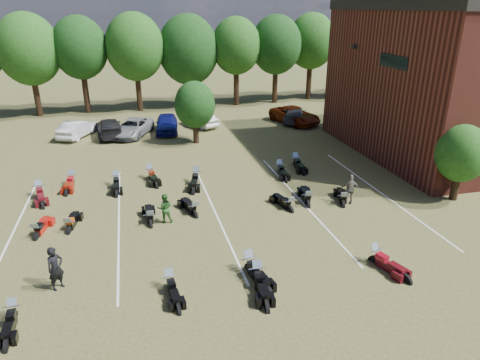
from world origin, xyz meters
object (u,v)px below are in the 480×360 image
object	(u,v)px
car_4	(167,123)
motorcycle_14	(40,196)
motorcycle_3	(249,271)
motorcycle_7	(38,238)
person_black	(56,268)
motorcycle_0	(15,319)
person_grey	(350,189)
person_green	(165,208)

from	to	relation	value
car_4	motorcycle_14	size ratio (longest dim) A/B	1.92
motorcycle_3	motorcycle_7	xyz separation A→B (m)	(-9.04, 5.16, 0.00)
person_black	motorcycle_7	xyz separation A→B (m)	(-1.51, 4.40, -0.90)
motorcycle_7	motorcycle_0	bearing A→B (deg)	103.88
person_grey	motorcycle_7	world-z (taller)	person_grey
car_4	person_black	distance (m)	22.43
person_green	motorcycle_7	bearing A→B (deg)	5.57
car_4	person_green	size ratio (longest dim) A/B	2.94
person_black	motorcycle_14	distance (m)	9.90
person_grey	motorcycle_3	distance (m)	8.76
person_grey	motorcycle_7	xyz separation A→B (m)	(-16.20, 0.20, -0.87)
car_4	person_grey	distance (m)	19.28
person_grey	motorcycle_0	bearing A→B (deg)	46.73
person_black	motorcycle_0	xyz separation A→B (m)	(-1.28, -1.52, -0.90)
car_4	person_black	xyz separation A→B (m)	(-6.26, -21.54, 0.12)
motorcycle_0	person_green	bearing A→B (deg)	43.48
car_4	motorcycle_14	bearing A→B (deg)	-119.24
car_4	motorcycle_3	world-z (taller)	car_4
motorcycle_7	car_4	bearing A→B (deg)	-102.70
motorcycle_3	motorcycle_7	bearing A→B (deg)	139.89
car_4	person_green	xyz separation A→B (m)	(-1.70, -17.00, -0.00)
person_black	person_grey	size ratio (longest dim) A/B	1.03
motorcycle_0	motorcycle_3	world-z (taller)	motorcycle_3
motorcycle_0	motorcycle_3	bearing A→B (deg)	2.36
car_4	person_green	world-z (taller)	car_4
person_green	motorcycle_7	size ratio (longest dim) A/B	0.73
motorcycle_0	motorcycle_14	xyz separation A→B (m)	(-0.93, 11.13, 0.00)
motorcycle_3	motorcycle_7	world-z (taller)	motorcycle_3
car_4	motorcycle_0	world-z (taller)	car_4
person_grey	motorcycle_14	xyz separation A→B (m)	(-16.90, 5.41, -0.87)
car_4	motorcycle_0	bearing A→B (deg)	-101.97
person_grey	motorcycle_0	world-z (taller)	person_grey
person_green	motorcycle_3	world-z (taller)	person_green
person_green	motorcycle_14	bearing A→B (deg)	-32.59
person_black	person_green	xyz separation A→B (m)	(4.56, 4.54, -0.13)
motorcycle_0	motorcycle_7	world-z (taller)	motorcycle_7
person_grey	motorcycle_7	size ratio (longest dim) A/B	0.82
person_black	motorcycle_0	distance (m)	2.19
car_4	person_grey	size ratio (longest dim) A/B	2.62
motorcycle_7	motorcycle_14	bearing A→B (deg)	-70.63
motorcycle_0	motorcycle_7	bearing A→B (deg)	89.63
motorcycle_3	motorcycle_14	size ratio (longest dim) A/B	0.99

